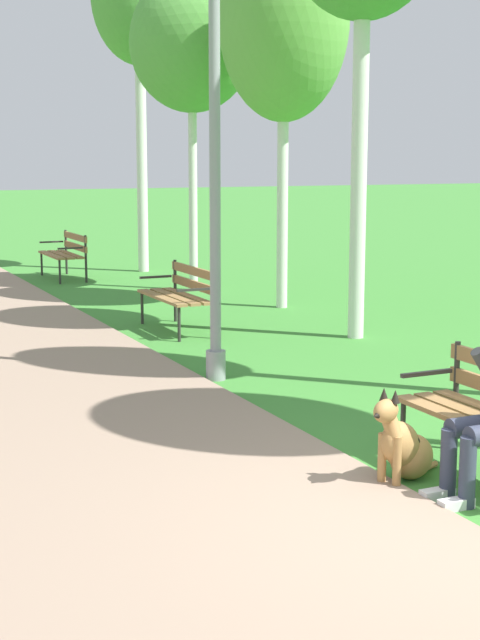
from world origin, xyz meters
The scene contains 6 objects.
park_bench_mid centered at (0.60, 7.11, 0.51)m, with size 0.55×1.50×0.85m.
park_bench_far centered at (0.61, 12.97, 0.51)m, with size 0.55×1.50×0.85m.
dog_shepherd centered at (-0.13, 1.00, 0.26)m, with size 0.79×0.46×0.71m.
lamp_post_near centered at (-0.09, 4.39, 2.23)m, with size 0.24×0.24×4.31m.
birch_tree_fourth centered at (2.67, 8.28, 4.19)m, with size 1.90×1.86×5.71m.
birch_tree_fifth centered at (2.18, 10.60, 4.05)m, with size 2.02×2.16×5.19m.
Camera 1 is at (-3.83, -4.30, 2.24)m, focal length 53.58 mm.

